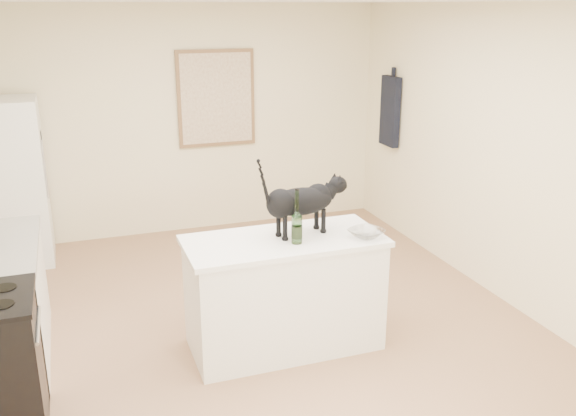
{
  "coord_description": "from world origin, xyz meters",
  "views": [
    {
      "loc": [
        -1.34,
        -4.34,
        2.56
      ],
      "look_at": [
        0.15,
        -0.15,
        1.12
      ],
      "focal_mm": 38.93,
      "sensor_mm": 36.0,
      "label": 1
    }
  ],
  "objects": [
    {
      "name": "fridge",
      "position": [
        -1.95,
        2.35,
        0.85
      ],
      "size": [
        0.68,
        0.68,
        1.7
      ],
      "primitive_type": "cube",
      "color": "white",
      "rests_on": "floor"
    },
    {
      "name": "glass_bowl",
      "position": [
        0.69,
        -0.38,
        0.93
      ],
      "size": [
        0.33,
        0.33,
        0.06
      ],
      "primitive_type": "imported",
      "rotation": [
        0.0,
        0.0,
        0.39
      ],
      "color": "silver",
      "rests_on": "island_top"
    },
    {
      "name": "hanging_garment",
      "position": [
        2.19,
        2.05,
        1.4
      ],
      "size": [
        0.08,
        0.34,
        0.8
      ],
      "primitive_type": "cube",
      "color": "black",
      "rests_on": "wall_right"
    },
    {
      "name": "fridge_paper",
      "position": [
        -1.6,
        2.42,
        1.27
      ],
      "size": [
        0.02,
        0.14,
        0.18
      ],
      "primitive_type": "cube",
      "rotation": [
        0.0,
        0.0,
        0.13
      ],
      "color": "silver",
      "rests_on": "fridge"
    },
    {
      "name": "artwork_canvas",
      "position": [
        0.3,
        2.7,
        1.55
      ],
      "size": [
        0.82,
        0.0,
        1.02
      ],
      "primitive_type": "cube",
      "color": "beige",
      "rests_on": "wall_back"
    },
    {
      "name": "ceiling",
      "position": [
        0.0,
        0.0,
        2.6
      ],
      "size": [
        5.5,
        5.5,
        0.0
      ],
      "primitive_type": "plane",
      "rotation": [
        3.14,
        0.0,
        0.0
      ],
      "color": "white",
      "rests_on": "ground"
    },
    {
      "name": "wine_bottle",
      "position": [
        0.16,
        -0.32,
        1.08
      ],
      "size": [
        0.09,
        0.09,
        0.37
      ],
      "primitive_type": "cylinder",
      "rotation": [
        0.0,
        0.0,
        -0.1
      ],
      "color": "#235722",
      "rests_on": "island_top"
    },
    {
      "name": "island_base",
      "position": [
        0.1,
        -0.2,
        0.43
      ],
      "size": [
        1.44,
        0.67,
        0.86
      ],
      "primitive_type": "cube",
      "color": "white",
      "rests_on": "floor"
    },
    {
      "name": "island_top",
      "position": [
        0.1,
        -0.2,
        0.88
      ],
      "size": [
        1.5,
        0.7,
        0.04
      ],
      "primitive_type": "cube",
      "color": "white",
      "rests_on": "island_base"
    },
    {
      "name": "wall_back",
      "position": [
        0.0,
        2.75,
        1.3
      ],
      "size": [
        4.5,
        0.0,
        4.5
      ],
      "primitive_type": "plane",
      "rotation": [
        1.57,
        0.0,
        0.0
      ],
      "color": "beige",
      "rests_on": "ground"
    },
    {
      "name": "wall_front",
      "position": [
        0.0,
        -2.75,
        1.3
      ],
      "size": [
        4.5,
        0.0,
        4.5
      ],
      "primitive_type": "plane",
      "rotation": [
        -1.57,
        0.0,
        0.0
      ],
      "color": "beige",
      "rests_on": "ground"
    },
    {
      "name": "artwork_frame",
      "position": [
        0.3,
        2.72,
        1.55
      ],
      "size": [
        0.9,
        0.03,
        1.1
      ],
      "primitive_type": "cube",
      "color": "brown",
      "rests_on": "wall_back"
    },
    {
      "name": "floor",
      "position": [
        0.0,
        0.0,
        0.0
      ],
      "size": [
        5.5,
        5.5,
        0.0
      ],
      "primitive_type": "plane",
      "color": "#976F50",
      "rests_on": "ground"
    },
    {
      "name": "black_cat",
      "position": [
        0.24,
        -0.16,
        1.14
      ],
      "size": [
        0.7,
        0.31,
        0.47
      ],
      "primitive_type": null,
      "rotation": [
        0.0,
        0.0,
        0.17
      ],
      "color": "black",
      "rests_on": "island_top"
    },
    {
      "name": "left_cabinets",
      "position": [
        -1.95,
        0.3,
        0.43
      ],
      "size": [
        0.6,
        1.4,
        0.86
      ],
      "primitive_type": "cube",
      "color": "white",
      "rests_on": "floor"
    },
    {
      "name": "wall_right",
      "position": [
        2.25,
        0.0,
        1.3
      ],
      "size": [
        0.0,
        5.5,
        5.5
      ],
      "primitive_type": "plane",
      "rotation": [
        1.57,
        0.0,
        -1.57
      ],
      "color": "beige",
      "rests_on": "ground"
    }
  ]
}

